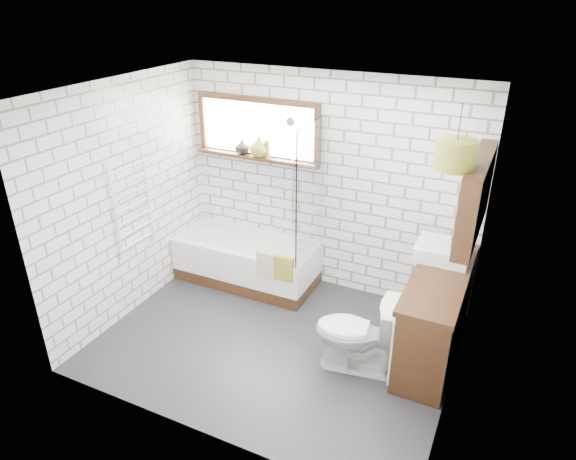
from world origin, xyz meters
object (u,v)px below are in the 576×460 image
at_px(basin, 443,251).
at_px(toilet, 357,333).
at_px(vanity, 436,314).
at_px(pendant, 455,155).
at_px(bathtub, 247,260).

height_order(basin, toilet, basin).
distance_m(vanity, basin, 0.62).
xyz_separation_m(vanity, pendant, (-0.00, -0.28, 1.66)).
relative_size(bathtub, vanity, 1.09).
distance_m(vanity, pendant, 1.69).
relative_size(basin, pendant, 1.59).
bearing_deg(basin, toilet, -121.26).
distance_m(bathtub, pendant, 3.02).
xyz_separation_m(basin, toilet, (-0.54, -0.89, -0.55)).
relative_size(basin, toilet, 0.63).
distance_m(basin, toilet, 1.18).
bearing_deg(toilet, bathtub, -128.50).
xyz_separation_m(basin, pendant, (0.06, -0.62, 1.15)).
bearing_deg(basin, bathtub, 178.28).
height_order(vanity, toilet, vanity).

